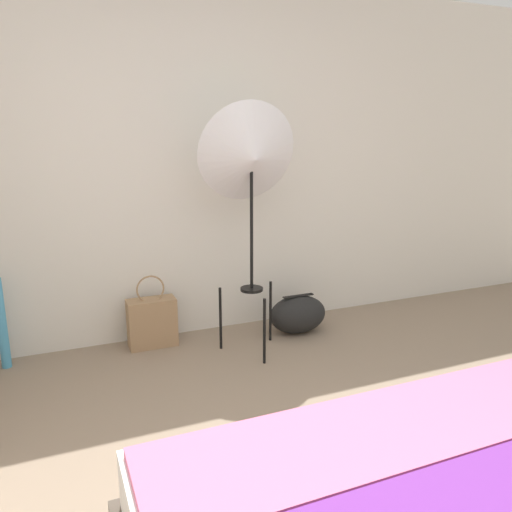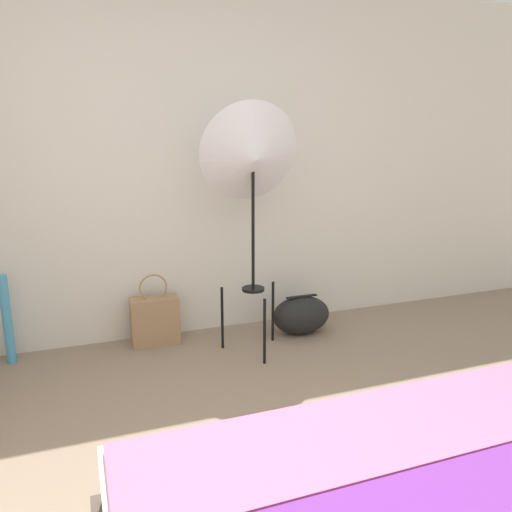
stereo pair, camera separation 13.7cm
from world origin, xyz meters
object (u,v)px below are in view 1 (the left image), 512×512
at_px(duffel_bag, 298,314).
at_px(paper_roll, 2,324).
at_px(photo_umbrella, 251,158).
at_px(tote_bag, 152,322).

bearing_deg(duffel_bag, paper_roll, 174.39).
bearing_deg(paper_roll, photo_umbrella, -13.19).
relative_size(duffel_bag, paper_roll, 0.74).
height_order(photo_umbrella, paper_roll, photo_umbrella).
bearing_deg(photo_umbrella, paper_roll, 166.81).
distance_m(photo_umbrella, duffel_bag, 1.31).
distance_m(tote_bag, duffel_bag, 1.11).
relative_size(photo_umbrella, tote_bag, 3.23).
distance_m(photo_umbrella, paper_roll, 1.96).
xyz_separation_m(photo_umbrella, duffel_bag, (0.46, 0.17, -1.21)).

